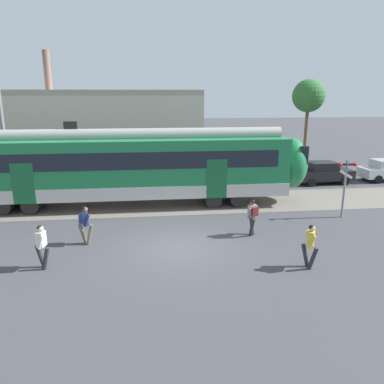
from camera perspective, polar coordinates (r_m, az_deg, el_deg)
ground_plane at (r=15.63m, az=-2.03°, el=-8.47°), size 160.00×160.00×0.00m
pedestrian_white at (r=14.56m, az=-21.94°, el=-7.31°), size 0.62×0.60×1.67m
pedestrian_navy at (r=16.25m, az=-16.02°, el=-4.39°), size 0.68×0.54×1.67m
pedestrian_grey at (r=16.78m, az=9.22°, el=-3.38°), size 0.53×0.71×1.67m
pedestrian_yellow at (r=14.21m, az=17.58°, el=-7.45°), size 0.54×0.66×1.67m
parked_car_black at (r=27.79m, az=19.31°, el=2.82°), size 4.09×1.94×1.54m
crossing_signal at (r=20.25m, az=22.36°, el=1.83°), size 0.96×0.22×3.00m
background_building at (r=30.01m, az=-12.48°, el=8.84°), size 14.05×5.00×9.20m
street_tree_right at (r=37.46m, az=17.34°, el=13.73°), size 3.02×3.02×7.43m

